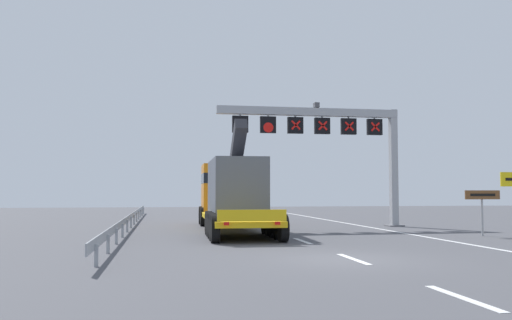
# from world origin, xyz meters

# --- Properties ---
(ground) EXTENTS (112.00, 112.00, 0.00)m
(ground) POSITION_xyz_m (0.00, 0.00, 0.00)
(ground) COLOR #4C4C51
(lane_markings) EXTENTS (0.20, 56.13, 0.01)m
(lane_markings) POSITION_xyz_m (0.31, 20.76, 0.01)
(lane_markings) COLOR silver
(lane_markings) RESTS_ON ground
(edge_line_right) EXTENTS (0.20, 63.00, 0.01)m
(edge_line_right) POSITION_xyz_m (6.20, 12.00, 0.01)
(edge_line_right) COLOR silver
(edge_line_right) RESTS_ON ground
(overhead_lane_gantry) EXTENTS (10.81, 0.90, 7.08)m
(overhead_lane_gantry) POSITION_xyz_m (4.18, 14.17, 5.47)
(overhead_lane_gantry) COLOR #9EA0A5
(overhead_lane_gantry) RESTS_ON ground
(heavy_haul_truck_yellow) EXTENTS (3.27, 14.11, 5.30)m
(heavy_haul_truck_yellow) POSITION_xyz_m (-1.75, 13.04, 1.99)
(heavy_haul_truck_yellow) COLOR yellow
(heavy_haul_truck_yellow) RESTS_ON ground
(tourist_info_sign_brown) EXTENTS (1.71, 0.15, 2.06)m
(tourist_info_sign_brown) POSITION_xyz_m (9.00, 6.99, 1.59)
(tourist_info_sign_brown) COLOR #9EA0A5
(tourist_info_sign_brown) RESTS_ON ground
(guardrail_left) EXTENTS (0.13, 37.62, 0.76)m
(guardrail_left) POSITION_xyz_m (-7.07, 16.81, 0.56)
(guardrail_left) COLOR #999EA3
(guardrail_left) RESTS_ON ground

